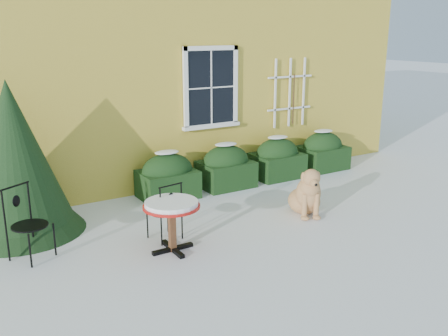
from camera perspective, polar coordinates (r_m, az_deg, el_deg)
ground at (r=7.69m, az=3.95°, el=-8.18°), size 80.00×80.00×0.00m
house at (r=13.36m, az=-14.15°, el=15.60°), size 12.40×8.40×6.40m
hedge_row at (r=10.43m, az=3.25°, el=0.56°), size 4.95×0.80×0.91m
evergreen_shrub at (r=8.31m, az=-22.72°, el=-0.51°), size 1.98×1.98×2.39m
bistro_table at (r=7.11m, az=-6.02°, el=-4.76°), size 0.81×0.81×0.76m
patio_chair_near at (r=7.58m, az=-6.68°, el=-4.92°), size 0.47×0.46×0.91m
patio_chair_far at (r=7.43m, az=-21.58°, el=-5.85°), size 0.63×0.62×1.04m
dog at (r=8.67m, az=9.46°, el=-3.05°), size 0.76×0.95×0.89m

